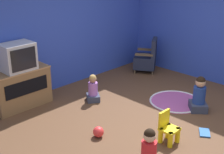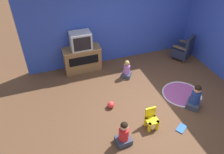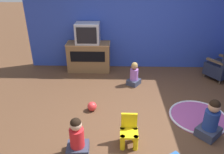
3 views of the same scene
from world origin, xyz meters
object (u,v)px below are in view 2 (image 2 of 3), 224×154
(yellow_kid_chair, at_px, (151,120))
(book, at_px, (181,128))
(television, at_px, (81,41))
(toy_ball, at_px, (111,105))
(tv_cabinet, at_px, (82,59))
(child_watching_right, at_px, (127,70))
(child_watching_center, at_px, (195,98))
(child_watching_left, at_px, (124,134))
(black_armchair, at_px, (183,50))

(yellow_kid_chair, bearing_deg, book, -24.87)
(television, xyz_separation_m, toy_ball, (0.27, -1.86, -0.92))
(tv_cabinet, height_order, yellow_kid_chair, tv_cabinet)
(child_watching_right, distance_m, toy_ball, 1.39)
(child_watching_center, relative_size, book, 2.14)
(yellow_kid_chair, height_order, child_watching_left, child_watching_left)
(black_armchair, relative_size, yellow_kid_chair, 1.69)
(black_armchair, bearing_deg, television, -40.01)
(child_watching_left, height_order, child_watching_right, child_watching_left)
(child_watching_right, bearing_deg, toy_ball, 175.68)
(toy_ball, xyz_separation_m, book, (1.30, -1.18, -0.08))
(tv_cabinet, relative_size, yellow_kid_chair, 2.20)
(television, relative_size, yellow_kid_chair, 1.18)
(yellow_kid_chair, relative_size, book, 1.58)
(child_watching_center, bearing_deg, toy_ball, 119.84)
(tv_cabinet, relative_size, child_watching_center, 1.63)
(toy_ball, bearing_deg, yellow_kid_chair, -52.82)
(yellow_kid_chair, bearing_deg, black_armchair, 44.87)
(television, height_order, child_watching_center, television)
(yellow_kid_chair, bearing_deg, toy_ball, 127.64)
(black_armchair, bearing_deg, book, 24.47)
(child_watching_left, bearing_deg, television, 90.01)
(child_watching_left, bearing_deg, book, -7.17)
(child_watching_center, bearing_deg, black_armchair, 21.89)
(tv_cabinet, bearing_deg, child_watching_center, -48.45)
(tv_cabinet, relative_size, child_watching_left, 1.78)
(television, xyz_separation_m, book, (1.57, -3.03, -1.00))
(black_armchair, xyz_separation_m, yellow_kid_chair, (-2.33, -2.28, -0.13))
(black_armchair, height_order, child_watching_left, black_armchair)
(tv_cabinet, bearing_deg, yellow_kid_chair, -71.14)
(black_armchair, xyz_separation_m, child_watching_left, (-3.09, -2.49, -0.06))
(yellow_kid_chair, height_order, book, yellow_kid_chair)
(yellow_kid_chair, xyz_separation_m, child_watching_left, (-0.76, -0.21, 0.07))
(child_watching_right, relative_size, book, 1.75)
(black_armchair, relative_size, toy_ball, 4.79)
(child_watching_left, xyz_separation_m, book, (1.39, -0.09, -0.26))
(television, bearing_deg, child_watching_left, -86.47)
(child_watching_left, bearing_deg, black_armchair, 35.40)
(child_watching_right, distance_m, book, 2.31)
(yellow_kid_chair, distance_m, book, 0.72)
(toy_ball, distance_m, book, 1.75)
(tv_cabinet, relative_size, book, 3.48)
(child_watching_center, height_order, child_watching_right, child_watching_center)
(child_watching_center, height_order, book, child_watching_center)
(yellow_kid_chair, bearing_deg, tv_cabinet, 109.32)
(toy_ball, bearing_deg, child_watching_right, 51.14)
(tv_cabinet, xyz_separation_m, child_watching_left, (0.18, -2.96, -0.12))
(yellow_kid_chair, relative_size, child_watching_left, 0.81)
(tv_cabinet, xyz_separation_m, book, (1.57, -3.04, -0.38))
(child_watching_center, distance_m, child_watching_right, 2.06)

